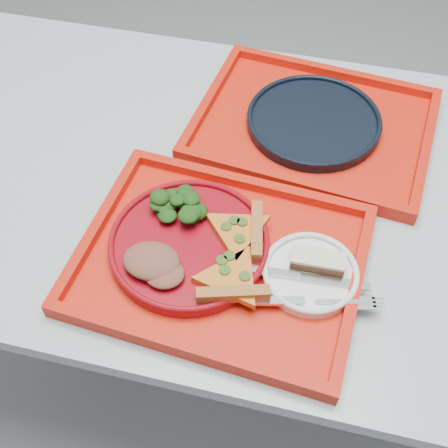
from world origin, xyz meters
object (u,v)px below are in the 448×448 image
at_px(tray_main, 221,262).
at_px(navy_plate, 314,122).
at_px(tray_far, 313,127).
at_px(dinner_plate, 189,245).
at_px(dessert_bar, 318,261).

bearing_deg(tray_main, navy_plate, 78.36).
relative_size(tray_far, dinner_plate, 1.73).
bearing_deg(tray_main, dinner_plate, 174.19).
bearing_deg(navy_plate, tray_far, 0.00).
distance_m(dinner_plate, dessert_bar, 0.21).
bearing_deg(dessert_bar, navy_plate, 96.58).
distance_m(navy_plate, dessert_bar, 0.34).
relative_size(dinner_plate, dessert_bar, 3.06).
height_order(tray_far, navy_plate, navy_plate).
bearing_deg(navy_plate, tray_main, -106.14).
bearing_deg(dinner_plate, tray_main, -10.30).
bearing_deg(dessert_bar, dinner_plate, 179.61).
bearing_deg(navy_plate, dessert_bar, -81.39).
xyz_separation_m(navy_plate, dessert_bar, (0.05, -0.34, 0.02)).
distance_m(tray_far, navy_plate, 0.01).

